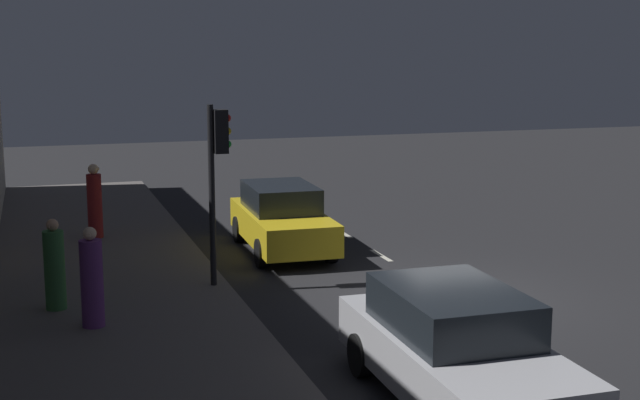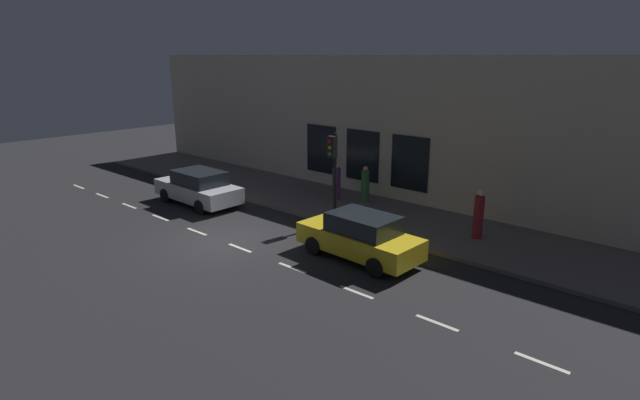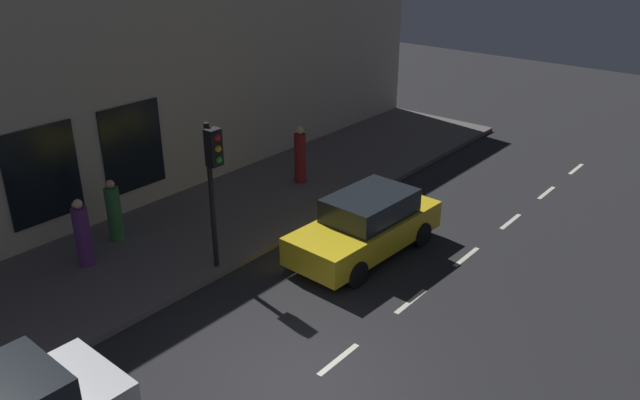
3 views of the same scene
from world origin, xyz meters
name	(u,v)px [view 3 (image 3 of 3)]	position (x,y,z in m)	size (l,w,h in m)	color
ground_plane	(305,387)	(0.00, 0.00, 0.00)	(60.00, 60.00, 0.00)	#232326
sidewalk	(105,271)	(6.25, 0.00, 0.07)	(4.50, 32.00, 0.15)	#5B5654
building_facade	(26,120)	(8.80, 0.00, 3.29)	(0.65, 32.00, 6.60)	beige
lane_centre_line	(339,359)	(0.00, -1.00, 0.00)	(0.12, 27.20, 0.01)	beige
traffic_light	(213,168)	(4.18, -1.78, 2.68)	(0.47, 0.32, 3.55)	black
parked_car_1	(366,225)	(2.06, -4.75, 0.79)	(1.94, 4.36, 1.58)	gold
pedestrian_0	(83,235)	(6.73, 0.15, 0.93)	(0.46, 0.46, 1.70)	#5B2D70
pedestrian_1	(300,156)	(6.19, -6.99, 1.00)	(0.47, 0.47, 1.83)	maroon
pedestrian_2	(114,213)	(7.30, -1.08, 0.90)	(0.52, 0.52, 1.64)	#336B38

